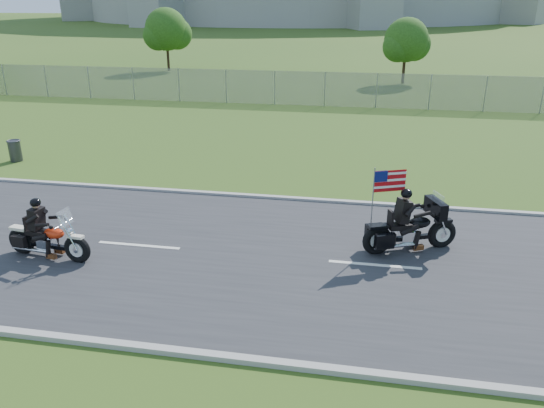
# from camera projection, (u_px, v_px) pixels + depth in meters

# --- Properties ---
(ground) EXTENTS (420.00, 420.00, 0.00)m
(ground) POSITION_uv_depth(u_px,v_px,m) (214.00, 253.00, 13.35)
(ground) COLOR #294716
(ground) RESTS_ON ground
(road) EXTENTS (120.00, 8.00, 0.04)m
(road) POSITION_uv_depth(u_px,v_px,m) (214.00, 252.00, 13.35)
(road) COLOR #28282B
(road) RESTS_ON ground
(curb_north) EXTENTS (120.00, 0.18, 0.12)m
(curb_north) POSITION_uv_depth(u_px,v_px,m) (249.00, 196.00, 17.05)
(curb_north) COLOR #9E9B93
(curb_north) RESTS_ON ground
(curb_south) EXTENTS (120.00, 0.18, 0.12)m
(curb_south) POSITION_uv_depth(u_px,v_px,m) (151.00, 349.00, 9.62)
(curb_south) COLOR #9E9B93
(curb_south) RESTS_ON ground
(fence) EXTENTS (60.00, 0.03, 2.00)m
(fence) POSITION_uv_depth(u_px,v_px,m) (226.00, 86.00, 32.16)
(fence) COLOR gray
(fence) RESTS_ON ground
(tree_fence_near) EXTENTS (3.52, 3.28, 4.75)m
(tree_fence_near) POSITION_uv_depth(u_px,v_px,m) (407.00, 42.00, 38.80)
(tree_fence_near) COLOR #382316
(tree_fence_near) RESTS_ON ground
(tree_fence_mid) EXTENTS (3.96, 3.69, 5.30)m
(tree_fence_mid) POSITION_uv_depth(u_px,v_px,m) (167.00, 32.00, 45.70)
(tree_fence_mid) COLOR #382316
(tree_fence_mid) RESTS_ON ground
(motorcycle_lead) EXTENTS (2.33, 0.73, 1.57)m
(motorcycle_lead) POSITION_uv_depth(u_px,v_px,m) (47.00, 240.00, 12.92)
(motorcycle_lead) COLOR black
(motorcycle_lead) RESTS_ON ground
(motorcycle_follow) EXTENTS (2.40, 1.32, 2.12)m
(motorcycle_follow) POSITION_uv_depth(u_px,v_px,m) (410.00, 230.00, 13.25)
(motorcycle_follow) COLOR black
(motorcycle_follow) RESTS_ON ground
(trash_can) EXTENTS (0.61, 0.61, 0.81)m
(trash_can) POSITION_uv_depth(u_px,v_px,m) (15.00, 151.00, 20.75)
(trash_can) COLOR #3A393E
(trash_can) RESTS_ON ground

